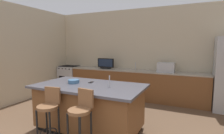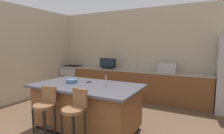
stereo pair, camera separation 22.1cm
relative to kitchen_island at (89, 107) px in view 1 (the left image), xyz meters
The scene contains 14 objects.
wall_back 2.99m from the kitchen_island, 85.11° to the left, with size 6.63×0.12×2.87m, color beige.
wall_left 3.06m from the kitchen_island, behind, with size 0.12×5.32×2.87m, color beige.
counter_back 2.44m from the kitchen_island, 86.74° to the left, with size 4.37×0.62×0.91m.
kitchen_island is the anchor object (origin of this frame).
range_oven 3.43m from the kitchen_island, 134.70° to the left, with size 0.71×0.63×0.93m.
microwave 2.74m from the kitchen_island, 65.45° to the left, with size 0.48×0.36×0.28m, color #B7BABF.
tv_monitor 2.60m from the kitchen_island, 109.58° to the left, with size 0.58×0.16×0.35m.
sink_faucet_back 2.60m from the kitchen_island, 86.57° to the left, with size 0.02×0.02×0.24m, color #B2B2B7.
sink_faucet_island 0.71m from the kitchen_island, ahead, with size 0.02×0.02×0.22m, color #B2B2B7.
bar_stool_left 0.83m from the kitchen_island, 112.24° to the right, with size 0.34×0.36×0.97m.
bar_stool_right 0.86m from the kitchen_island, 66.43° to the right, with size 0.34×0.36×1.01m.
fruit_bowl 0.61m from the kitchen_island, behind, with size 0.23×0.23×0.07m, color #3F668C.
cell_phone 0.51m from the kitchen_island, 112.16° to the left, with size 0.07×0.15×0.01m, color black.
tv_remote 0.64m from the kitchen_island, behind, with size 0.04×0.17×0.02m, color black.
Camera 1 is at (1.60, -0.79, 1.67)m, focal length 28.40 mm.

